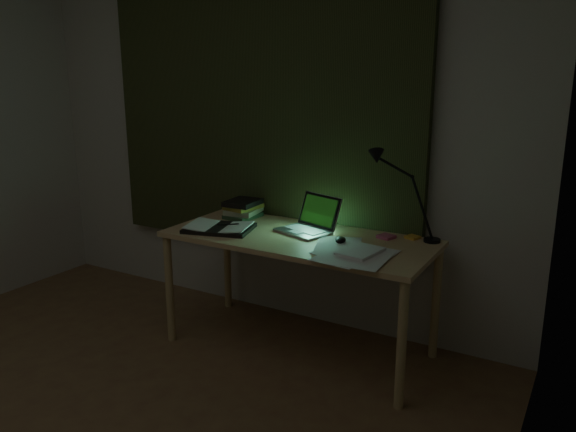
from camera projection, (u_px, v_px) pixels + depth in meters
name	position (u px, v px, depth m)	size (l,w,h in m)	color
wall_back	(260.00, 122.00, 3.54)	(3.50, 0.00, 2.50)	beige
wall_right	(476.00, 247.00, 1.02)	(0.00, 4.00, 2.50)	beige
curtain	(256.00, 90.00, 3.46)	(2.20, 0.06, 2.00)	#2B3319
desk	(299.00, 293.00, 3.18)	(1.49, 0.65, 0.68)	tan
laptop	(303.00, 215.00, 3.14)	(0.29, 0.33, 0.21)	#A5A5A9
open_textbook	(219.00, 227.00, 3.22)	(0.37, 0.26, 0.03)	white
book_stack	(243.00, 208.00, 3.49)	(0.18, 0.21, 0.11)	white
loose_papers	(352.00, 249.00, 2.83)	(0.37, 0.40, 0.02)	silver
mouse	(341.00, 240.00, 2.97)	(0.05, 0.09, 0.03)	black
sticky_yellow	(413.00, 237.00, 3.06)	(0.07, 0.07, 0.01)	gold
sticky_pink	(386.00, 237.00, 3.06)	(0.08, 0.08, 0.02)	#C94E76
desk_lamp	(435.00, 198.00, 2.94)	(0.32, 0.25, 0.48)	black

